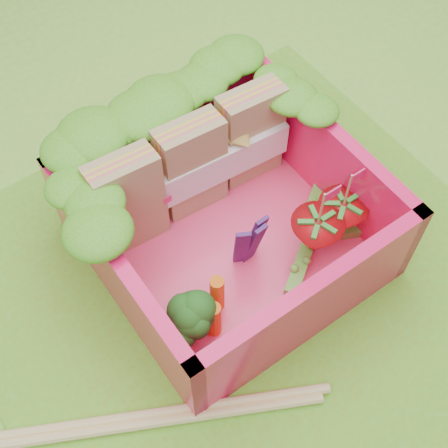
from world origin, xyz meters
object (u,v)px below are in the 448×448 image
object	(u,v)px
bento_box	(229,218)
chopsticks	(57,433)
sandwich_stack	(192,167)
strawberry_left	(315,237)
broccoli	(185,316)
strawberry_right	(340,218)

from	to	relation	value
bento_box	chopsticks	xyz separation A→B (m)	(-1.18, -0.35, -0.25)
sandwich_stack	chopsticks	bearing A→B (deg)	-150.41
chopsticks	sandwich_stack	bearing A→B (deg)	29.59
strawberry_left	broccoli	bearing A→B (deg)	-179.81
bento_box	strawberry_right	world-z (taller)	bento_box
broccoli	strawberry_right	world-z (taller)	strawberry_right
bento_box	chopsticks	world-z (taller)	bento_box
strawberry_left	bento_box	bearing A→B (deg)	137.19
sandwich_stack	strawberry_left	xyz separation A→B (m)	(0.31, -0.62, -0.15)
bento_box	broccoli	distance (m)	0.55
sandwich_stack	chopsticks	size ratio (longest dim) A/B	0.48
sandwich_stack	strawberry_left	bearing A→B (deg)	-63.36
strawberry_left	strawberry_right	world-z (taller)	strawberry_left
strawberry_right	bento_box	bearing A→B (deg)	150.59
strawberry_left	strawberry_right	bearing A→B (deg)	4.55
broccoli	strawberry_right	xyz separation A→B (m)	(0.96, 0.02, -0.06)
bento_box	chopsticks	distance (m)	1.26
strawberry_left	sandwich_stack	bearing A→B (deg)	116.64
sandwich_stack	strawberry_right	distance (m)	0.80
bento_box	sandwich_stack	world-z (taller)	sandwich_stack
broccoli	chopsticks	bearing A→B (deg)	-176.03
bento_box	broccoli	size ratio (longest dim) A/B	3.85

